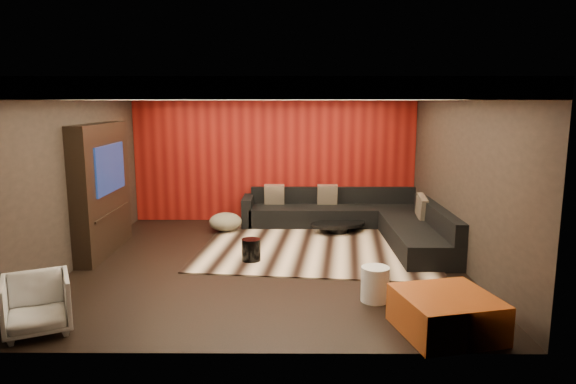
{
  "coord_description": "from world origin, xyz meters",
  "views": [
    {
      "loc": [
        0.35,
        -7.92,
        2.58
      ],
      "look_at": [
        0.3,
        0.6,
        1.05
      ],
      "focal_mm": 32.0,
      "sensor_mm": 36.0,
      "label": 1
    }
  ],
  "objects_px": {
    "coffee_table": "(338,227)",
    "white_side_table": "(375,284)",
    "orange_ottoman": "(446,314)",
    "armchair": "(37,304)",
    "sectional_sofa": "(362,220)",
    "drum_stool": "(251,250)"
  },
  "relations": [
    {
      "from": "coffee_table",
      "to": "white_side_table",
      "type": "distance_m",
      "value": 3.46
    },
    {
      "from": "drum_stool",
      "to": "white_side_table",
      "type": "distance_m",
      "value": 2.38
    },
    {
      "from": "coffee_table",
      "to": "armchair",
      "type": "bearing_deg",
      "value": -130.8
    },
    {
      "from": "white_side_table",
      "to": "orange_ottoman",
      "type": "relative_size",
      "value": 0.46
    },
    {
      "from": "sectional_sofa",
      "to": "orange_ottoman",
      "type": "bearing_deg",
      "value": -85.32
    },
    {
      "from": "orange_ottoman",
      "to": "sectional_sofa",
      "type": "relative_size",
      "value": 0.28
    },
    {
      "from": "drum_stool",
      "to": "armchair",
      "type": "bearing_deg",
      "value": -130.81
    },
    {
      "from": "coffee_table",
      "to": "drum_stool",
      "type": "height_order",
      "value": "drum_stool"
    },
    {
      "from": "orange_ottoman",
      "to": "coffee_table",
      "type": "bearing_deg",
      "value": 100.55
    },
    {
      "from": "drum_stool",
      "to": "white_side_table",
      "type": "bearing_deg",
      "value": -43.31
    },
    {
      "from": "drum_stool",
      "to": "sectional_sofa",
      "type": "distance_m",
      "value": 2.72
    },
    {
      "from": "coffee_table",
      "to": "white_side_table",
      "type": "height_order",
      "value": "white_side_table"
    },
    {
      "from": "white_side_table",
      "to": "orange_ottoman",
      "type": "xyz_separation_m",
      "value": [
        0.65,
        -0.92,
        -0.01
      ]
    },
    {
      "from": "coffee_table",
      "to": "orange_ottoman",
      "type": "xyz_separation_m",
      "value": [
        0.81,
        -4.38,
        0.11
      ]
    },
    {
      "from": "armchair",
      "to": "sectional_sofa",
      "type": "height_order",
      "value": "sectional_sofa"
    },
    {
      "from": "coffee_table",
      "to": "sectional_sofa",
      "type": "relative_size",
      "value": 0.31
    },
    {
      "from": "sectional_sofa",
      "to": "white_side_table",
      "type": "bearing_deg",
      "value": -94.83
    },
    {
      "from": "armchair",
      "to": "coffee_table",
      "type": "bearing_deg",
      "value": 23.13
    },
    {
      "from": "orange_ottoman",
      "to": "white_side_table",
      "type": "bearing_deg",
      "value": 125.11
    },
    {
      "from": "coffee_table",
      "to": "orange_ottoman",
      "type": "distance_m",
      "value": 4.45
    },
    {
      "from": "orange_ottoman",
      "to": "sectional_sofa",
      "type": "distance_m",
      "value": 4.38
    },
    {
      "from": "white_side_table",
      "to": "orange_ottoman",
      "type": "bearing_deg",
      "value": -54.89
    }
  ]
}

